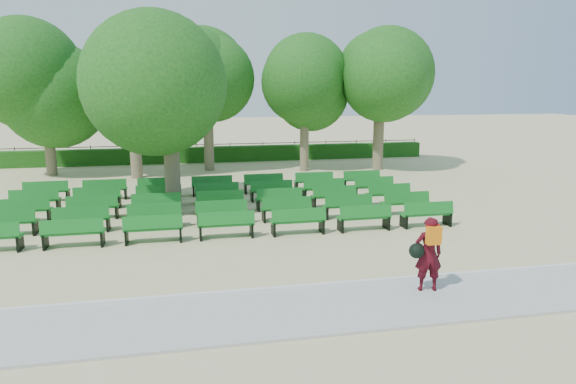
# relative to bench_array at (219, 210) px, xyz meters

# --- Properties ---
(ground) EXTENTS (120.00, 120.00, 0.00)m
(ground) POSITION_rel_bench_array_xyz_m (0.68, -1.19, -0.08)
(ground) COLOR #C1B680
(paving) EXTENTS (30.00, 2.20, 0.06)m
(paving) POSITION_rel_bench_array_xyz_m (0.68, -8.59, -0.05)
(paving) COLOR #ABACA7
(paving) RESTS_ON ground
(curb) EXTENTS (30.00, 0.12, 0.10)m
(curb) POSITION_rel_bench_array_xyz_m (0.68, -7.44, -0.03)
(curb) COLOR silver
(curb) RESTS_ON ground
(hedge) EXTENTS (26.00, 0.70, 0.90)m
(hedge) POSITION_rel_bench_array_xyz_m (0.68, 12.81, 0.37)
(hedge) COLOR #1B5114
(hedge) RESTS_ON ground
(fence) EXTENTS (26.00, 0.10, 1.02)m
(fence) POSITION_rel_bench_array_xyz_m (0.68, 13.21, -0.08)
(fence) COLOR black
(fence) RESTS_ON ground
(tree_line) EXTENTS (21.80, 6.80, 7.04)m
(tree_line) POSITION_rel_bench_array_xyz_m (0.68, 8.81, -0.08)
(tree_line) COLOR #1F5D19
(tree_line) RESTS_ON ground
(bench_array) EXTENTS (1.65, 0.52, 1.04)m
(bench_array) POSITION_rel_bench_array_xyz_m (0.00, 0.00, 0.00)
(bench_array) COLOR #126C1E
(bench_array) RESTS_ON ground
(tree_among) EXTENTS (5.24, 5.24, 7.03)m
(tree_among) POSITION_rel_bench_array_xyz_m (-1.56, 0.84, 4.56)
(tree_among) COLOR brown
(tree_among) RESTS_ON ground
(person) EXTENTS (0.79, 0.50, 1.62)m
(person) POSITION_rel_bench_array_xyz_m (3.82, -8.17, 0.81)
(person) COLOR #3F0911
(person) RESTS_ON ground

